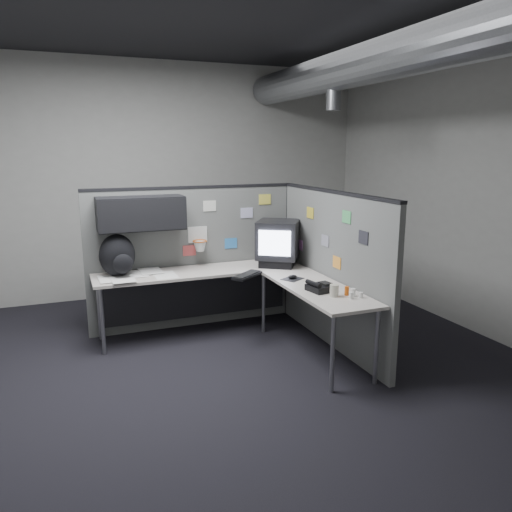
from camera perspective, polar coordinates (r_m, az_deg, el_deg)
name	(u,v)px	position (r m, az deg, el deg)	size (l,w,h in m)	color
room	(295,142)	(4.67, 4.50, 12.81)	(5.62, 5.62, 3.22)	black
partition_back	(181,243)	(5.67, -8.59, 1.43)	(2.44, 0.42, 1.63)	#5C5F5D
partition_right	(331,268)	(5.26, 8.60, -1.40)	(0.07, 2.23, 1.63)	#5C5F5D
desk	(230,285)	(5.36, -2.99, -3.29)	(2.31, 2.11, 0.73)	beige
monitor	(278,242)	(5.68, 2.53, 1.57)	(0.62, 0.62, 0.51)	black
keyboard	(247,275)	(5.21, -1.02, -2.20)	(0.40, 0.36, 0.04)	black
mouse	(293,278)	(5.13, 4.19, -2.49)	(0.26, 0.24, 0.04)	black
phone	(319,287)	(4.73, 7.25, -3.56)	(0.23, 0.25, 0.10)	black
bottles	(352,293)	(4.60, 10.90, -4.18)	(0.14, 0.16, 0.08)	silver
cup	(334,291)	(4.57, 8.92, -3.92)	(0.08, 0.08, 0.11)	#B8B5A2
papers	(137,275)	(5.38, -13.41, -2.17)	(0.79, 0.60, 0.02)	white
backpack	(118,256)	(5.36, -15.52, -0.02)	(0.39, 0.36, 0.45)	black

